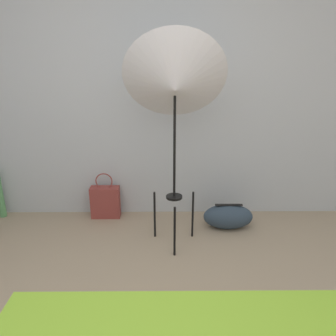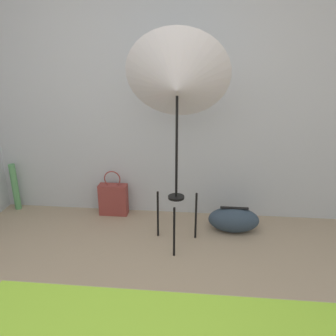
{
  "view_description": "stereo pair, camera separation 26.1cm",
  "coord_description": "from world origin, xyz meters",
  "px_view_note": "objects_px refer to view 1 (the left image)",
  "views": [
    {
      "loc": [
        0.15,
        -1.14,
        1.67
      ],
      "look_at": [
        0.17,
        1.33,
        0.79
      ],
      "focal_mm": 35.0,
      "sensor_mm": 36.0,
      "label": 1
    },
    {
      "loc": [
        0.41,
        -1.12,
        1.67
      ],
      "look_at": [
        0.17,
        1.33,
        0.79
      ],
      "focal_mm": 35.0,
      "sensor_mm": 36.0,
      "label": 2
    }
  ],
  "objects_px": {
    "photo_umbrella": "(175,84)",
    "duffel_bag": "(228,217)",
    "tote_bag": "(105,202)",
    "paper_roll": "(0,194)"
  },
  "relations": [
    {
      "from": "photo_umbrella",
      "to": "duffel_bag",
      "type": "bearing_deg",
      "value": 25.58
    },
    {
      "from": "photo_umbrella",
      "to": "duffel_bag",
      "type": "xyz_separation_m",
      "value": [
        0.54,
        0.26,
        -1.3
      ]
    },
    {
      "from": "photo_umbrella",
      "to": "tote_bag",
      "type": "relative_size",
      "value": 3.72
    },
    {
      "from": "tote_bag",
      "to": "paper_roll",
      "type": "height_order",
      "value": "paper_roll"
    },
    {
      "from": "duffel_bag",
      "to": "paper_roll",
      "type": "bearing_deg",
      "value": 173.65
    },
    {
      "from": "photo_umbrella",
      "to": "duffel_bag",
      "type": "height_order",
      "value": "photo_umbrella"
    },
    {
      "from": "photo_umbrella",
      "to": "paper_roll",
      "type": "relative_size",
      "value": 3.51
    },
    {
      "from": "tote_bag",
      "to": "duffel_bag",
      "type": "bearing_deg",
      "value": -10.97
    },
    {
      "from": "paper_roll",
      "to": "duffel_bag",
      "type": "bearing_deg",
      "value": -6.35
    },
    {
      "from": "photo_umbrella",
      "to": "duffel_bag",
      "type": "distance_m",
      "value": 1.44
    }
  ]
}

